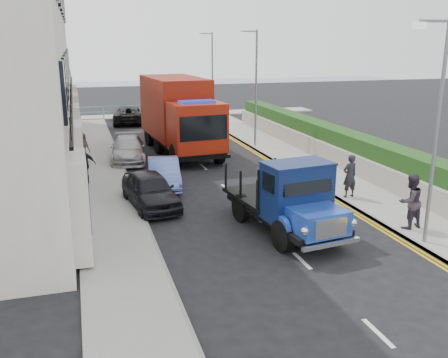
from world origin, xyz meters
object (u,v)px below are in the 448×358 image
lamp_near (435,122)px  bedford_lorry (294,203)px  parked_car_front (150,190)px  lamp_far (211,72)px  pedestrian_east_near (350,176)px  lamp_mid (254,82)px  red_lorry (179,114)px

lamp_near → bedford_lorry: (-3.67, 1.86, -2.82)m
bedford_lorry → parked_car_front: (-4.11, 4.47, -0.49)m
lamp_far → pedestrian_east_near: (0.22, -21.06, -2.98)m
lamp_near → lamp_mid: same height
lamp_far → bedford_lorry: lamp_far is taller
lamp_far → bedford_lorry: size_ratio=1.24×
red_lorry → pedestrian_east_near: bearing=-70.3°
parked_car_front → lamp_near: bearing=-46.6°
lamp_near → red_lorry: size_ratio=0.83×
red_lorry → lamp_far: bearing=61.0°
lamp_mid → bedford_lorry: 14.88m
lamp_mid → parked_car_front: lamp_mid is taller
lamp_near → red_lorry: lamp_near is taller
lamp_mid → lamp_far: size_ratio=1.00×
lamp_mid → pedestrian_east_near: 11.46m
lamp_near → bedford_lorry: lamp_near is taller
lamp_mid → parked_car_front: (-7.78, -9.66, -3.30)m
lamp_mid → parked_car_front: 12.84m
pedestrian_east_near → lamp_near: bearing=79.3°
parked_car_front → pedestrian_east_near: bearing=-17.3°
lamp_far → lamp_near: bearing=-90.0°
lamp_far → pedestrian_east_near: 21.27m
lamp_near → pedestrian_east_near: (0.22, 4.94, -2.98)m
lamp_near → red_lorry: bearing=106.5°
bedford_lorry → lamp_mid: bearing=67.9°
lamp_near → bedford_lorry: size_ratio=1.24×
lamp_mid → parked_car_front: size_ratio=1.71×
lamp_near → lamp_far: same height
lamp_near → lamp_far: size_ratio=1.00×
lamp_mid → lamp_far: same height
bedford_lorry → parked_car_front: size_ratio=1.38×
lamp_mid → red_lorry: 4.96m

